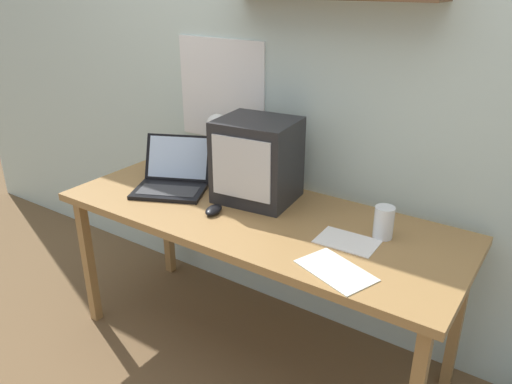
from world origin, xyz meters
TOP-DOWN VIEW (x-y plane):
  - ground_plane at (0.00, 0.00)m, footprint 12.00×12.00m
  - back_wall at (0.00, 0.43)m, footprint 5.60×0.24m
  - corner_desk at (0.00, 0.00)m, footprint 1.79×0.70m
  - crt_monitor at (-0.08, 0.13)m, footprint 0.37×0.33m
  - laptop at (-0.49, 0.02)m, footprint 0.43×0.43m
  - desk_lamp at (-0.33, 0.17)m, footprint 0.12×0.17m
  - juice_glass at (0.53, 0.10)m, footprint 0.08×0.08m
  - computer_mouse at (-0.15, -0.10)m, footprint 0.08×0.11m
  - loose_paper_near_monitor at (0.49, -0.23)m, footprint 0.31×0.24m
  - loose_paper_near_laptop at (0.43, -0.01)m, footprint 0.24×0.16m

SIDE VIEW (x-z plane):
  - ground_plane at x=0.00m, z-range 0.00..0.00m
  - corner_desk at x=0.00m, z-range 0.31..1.04m
  - loose_paper_near_monitor at x=0.49m, z-range 0.73..0.74m
  - loose_paper_near_laptop at x=0.43m, z-range 0.73..0.74m
  - computer_mouse at x=-0.15m, z-range 0.73..0.76m
  - laptop at x=-0.49m, z-range 0.68..0.90m
  - juice_glass at x=0.53m, z-range 0.72..0.85m
  - crt_monitor at x=-0.08m, z-range 0.73..1.10m
  - desk_lamp at x=-0.33m, z-range 0.81..1.17m
  - back_wall at x=0.00m, z-range 0.01..2.61m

